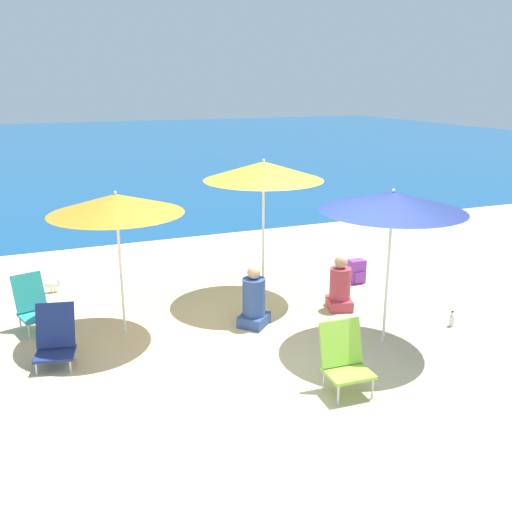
% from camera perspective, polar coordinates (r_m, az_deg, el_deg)
% --- Properties ---
extents(ground_plane, '(60.00, 60.00, 0.00)m').
position_cam_1_polar(ground_plane, '(7.11, 4.68, -11.05)').
color(ground_plane, '#D1BA89').
extents(sea_water, '(60.00, 40.00, 0.01)m').
position_cam_1_polar(sea_water, '(32.30, -17.36, 10.36)').
color(sea_water, navy).
rests_on(sea_water, ground).
extents(beach_umbrella_orange, '(1.77, 1.77, 1.99)m').
position_cam_1_polar(beach_umbrella_orange, '(7.64, -13.83, 5.08)').
color(beach_umbrella_orange, white).
rests_on(beach_umbrella_orange, ground).
extents(beach_umbrella_navy, '(1.84, 1.84, 2.07)m').
position_cam_1_polar(beach_umbrella_navy, '(7.32, 13.52, 5.30)').
color(beach_umbrella_navy, white).
rests_on(beach_umbrella_navy, ground).
extents(beach_umbrella_yellow, '(1.85, 1.85, 2.22)m').
position_cam_1_polar(beach_umbrella_yellow, '(8.75, 0.76, 8.50)').
color(beach_umbrella_yellow, white).
rests_on(beach_umbrella_yellow, ground).
extents(beach_chair_lime, '(0.52, 0.52, 0.79)m').
position_cam_1_polar(beach_chair_lime, '(6.52, 8.82, -9.94)').
color(beach_chair_lime, silver).
rests_on(beach_chair_lime, ground).
extents(beach_chair_teal, '(0.55, 0.64, 0.78)m').
position_cam_1_polar(beach_chair_teal, '(8.54, -21.45, -4.45)').
color(beach_chair_teal, silver).
rests_on(beach_chair_teal, ground).
extents(beach_chair_navy, '(0.57, 0.62, 0.73)m').
position_cam_1_polar(beach_chair_navy, '(7.47, -19.44, -7.71)').
color(beach_chair_navy, silver).
rests_on(beach_chair_navy, ground).
extents(person_seated_near, '(0.55, 0.55, 0.89)m').
position_cam_1_polar(person_seated_near, '(8.08, -0.21, -4.56)').
color(person_seated_near, '#334C8C').
rests_on(person_seated_near, ground).
extents(person_seated_far, '(0.46, 0.50, 0.85)m').
position_cam_1_polar(person_seated_far, '(8.77, 8.39, -3.11)').
color(person_seated_far, '#BF3F4C').
rests_on(person_seated_far, ground).
extents(backpack_purple, '(0.28, 0.23, 0.41)m').
position_cam_1_polar(backpack_purple, '(9.99, 10.01, -1.54)').
color(backpack_purple, purple).
rests_on(backpack_purple, ground).
extents(water_bottle, '(0.07, 0.07, 0.23)m').
position_cam_1_polar(water_bottle, '(8.62, 18.98, -6.09)').
color(water_bottle, silver).
rests_on(water_bottle, ground).
extents(seagull, '(0.27, 0.11, 0.23)m').
position_cam_1_polar(seagull, '(9.98, -19.64, -2.69)').
color(seagull, gold).
rests_on(seagull, ground).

